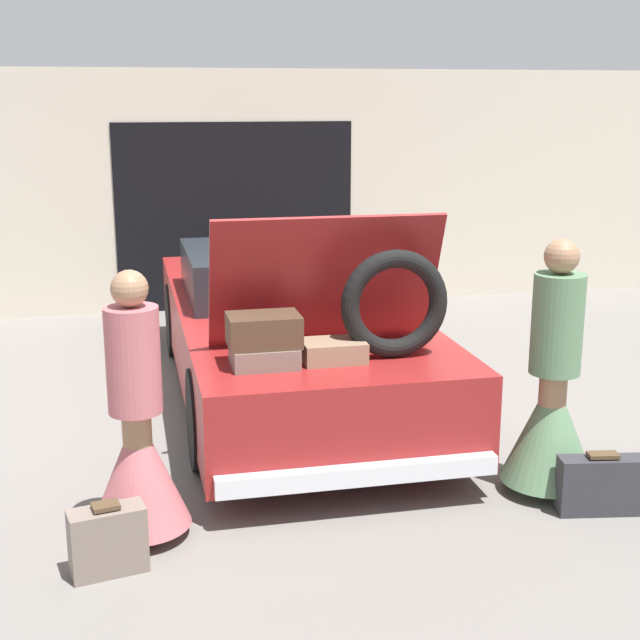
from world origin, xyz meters
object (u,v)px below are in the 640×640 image
(car, at_px, (287,329))
(suitcase_beside_left_person, at_px, (108,540))
(person_right, at_px, (552,405))
(suitcase_beside_right_person, at_px, (601,485))
(person_left, at_px, (138,445))

(car, distance_m, suitcase_beside_left_person, 3.09)
(person_right, distance_m, suitcase_beside_right_person, 0.57)
(person_left, distance_m, person_right, 2.58)
(person_left, distance_m, suitcase_beside_left_person, 0.57)
(person_left, relative_size, suitcase_beside_right_person, 2.92)
(suitcase_beside_left_person, bearing_deg, person_left, 64.46)
(person_right, bearing_deg, person_left, 100.18)
(person_right, xyz_separation_m, suitcase_beside_right_person, (0.17, -0.36, -0.41))
(person_left, xyz_separation_m, suitcase_beside_left_person, (-0.18, -0.38, -0.38))
(car, xyz_separation_m, suitcase_beside_left_person, (-1.47, -2.69, -0.39))
(suitcase_beside_left_person, relative_size, suitcase_beside_right_person, 0.80)
(car, distance_m, suitcase_beside_right_person, 3.02)
(suitcase_beside_left_person, distance_m, suitcase_beside_right_person, 2.94)
(car, bearing_deg, suitcase_beside_left_person, -118.77)
(person_left, distance_m, suitcase_beside_right_person, 2.80)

